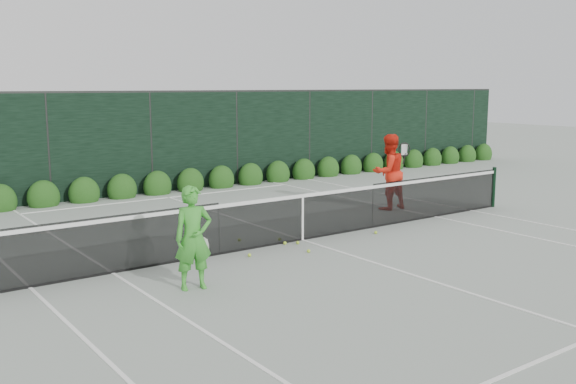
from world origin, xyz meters
TOP-DOWN VIEW (x-y plane):
  - ground at (0.00, 0.00)m, footprint 80.00×80.00m
  - tennis_net at (-0.02, 0.00)m, footprint 12.90×0.10m
  - player_woman at (-3.36, -1.56)m, footprint 0.69×0.51m
  - player_man at (3.88, 1.40)m, footprint 1.01×0.81m
  - court_lines at (0.00, 0.00)m, footprint 11.03×23.83m
  - windscreen_fence at (0.00, -2.71)m, footprint 32.00×21.07m
  - hedge_row at (-0.00, 7.15)m, footprint 31.66×0.65m
  - tennis_balls at (-0.41, -0.18)m, footprint 3.33×1.64m

SIDE VIEW (x-z plane):
  - ground at x=0.00m, z-range 0.00..0.00m
  - court_lines at x=0.00m, z-range 0.00..0.01m
  - tennis_balls at x=-0.41m, z-range 0.00..0.07m
  - hedge_row at x=0.00m, z-range -0.23..0.70m
  - tennis_net at x=-0.02m, z-range 0.00..1.07m
  - player_woman at x=-3.36m, z-range 0.00..1.66m
  - player_man at x=3.88m, z-range 0.00..1.97m
  - windscreen_fence at x=0.00m, z-range -0.02..3.04m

